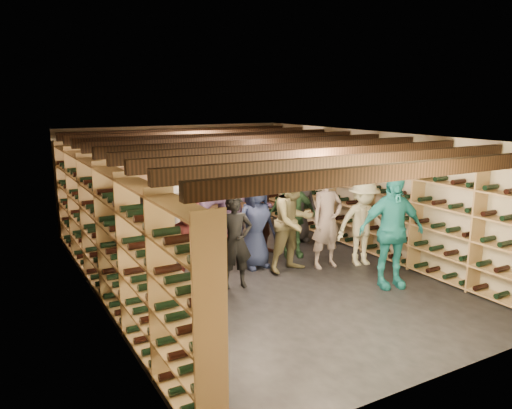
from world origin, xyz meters
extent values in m
plane|color=black|center=(0.00, 0.00, 0.00)|extent=(8.00, 8.00, 0.00)
cube|color=#C5B599|center=(0.00, 4.00, 1.20)|extent=(5.50, 0.02, 2.40)
cube|color=#C5B599|center=(0.00, -4.00, 1.20)|extent=(5.50, 0.02, 2.40)
cube|color=#C5B599|center=(-2.75, 0.00, 1.20)|extent=(0.02, 8.00, 2.40)
cube|color=#C5B599|center=(2.75, 0.00, 1.20)|extent=(0.02, 8.00, 2.40)
cube|color=beige|center=(0.00, 0.00, 2.40)|extent=(5.50, 8.00, 0.01)
cube|color=black|center=(0.00, -3.50, 2.26)|extent=(5.40, 0.12, 0.18)
cube|color=black|center=(0.00, -2.62, 2.26)|extent=(5.40, 0.12, 0.18)
cube|color=black|center=(0.00, -1.75, 2.26)|extent=(5.40, 0.12, 0.18)
cube|color=black|center=(0.00, -0.88, 2.26)|extent=(5.40, 0.12, 0.18)
cube|color=black|center=(0.00, 0.00, 2.26)|extent=(5.40, 0.12, 0.18)
cube|color=black|center=(0.00, 0.88, 2.26)|extent=(5.40, 0.12, 0.18)
cube|color=black|center=(0.00, 1.75, 2.26)|extent=(5.40, 0.12, 0.18)
cube|color=black|center=(0.00, 2.62, 2.26)|extent=(5.40, 0.12, 0.18)
cube|color=black|center=(0.00, 3.50, 2.26)|extent=(5.40, 0.12, 0.18)
cube|color=#A1764E|center=(-2.57, 0.00, 1.07)|extent=(0.32, 7.50, 2.15)
cube|color=#A1764E|center=(2.57, 0.00, 1.07)|extent=(0.32, 7.50, 2.15)
cube|color=#A1764E|center=(0.00, 3.83, 1.07)|extent=(4.70, 0.30, 2.15)
cube|color=tan|center=(-1.34, 1.62, 0.09)|extent=(0.53, 0.38, 0.17)
cube|color=tan|center=(-1.34, 1.62, 0.26)|extent=(0.53, 0.38, 0.17)
cube|color=tan|center=(-1.34, 1.62, 0.43)|extent=(0.53, 0.38, 0.17)
cube|color=tan|center=(-1.34, 1.62, 0.59)|extent=(0.53, 0.38, 0.17)
cube|color=tan|center=(-1.34, 1.62, 0.77)|extent=(0.53, 0.38, 0.17)
cube|color=tan|center=(0.39, 2.49, 0.09)|extent=(0.52, 0.35, 0.17)
cube|color=tan|center=(0.39, 2.49, 0.26)|extent=(0.52, 0.35, 0.17)
cube|color=tan|center=(0.39, 2.49, 0.43)|extent=(0.52, 0.35, 0.17)
cube|color=tan|center=(1.73, 2.82, 0.09)|extent=(0.59, 0.50, 0.17)
imported|color=black|center=(-2.04, -0.42, 0.92)|extent=(1.00, 0.75, 1.85)
imported|color=black|center=(-0.66, -0.47, 0.77)|extent=(0.62, 0.47, 1.54)
imported|color=brown|center=(0.59, -0.28, 0.91)|extent=(0.96, 0.79, 1.81)
imported|color=beige|center=(1.90, -0.62, 0.80)|extent=(1.14, 0.80, 1.60)
imported|color=teal|center=(1.55, -1.68, 0.94)|extent=(1.19, 0.77, 1.88)
imported|color=maroon|center=(-1.25, 0.02, 0.74)|extent=(1.43, 0.95, 1.48)
imported|color=#1B2342|center=(0.10, 0.22, 0.81)|extent=(0.82, 0.56, 1.61)
imported|color=gray|center=(1.24, -0.40, 0.88)|extent=(0.66, 0.45, 1.76)
imported|color=#46251C|center=(0.66, 0.83, 0.86)|extent=(0.87, 0.69, 1.72)
imported|color=beige|center=(-1.08, 1.30, 0.78)|extent=(1.11, 0.80, 1.56)
imported|color=#2A4D2D|center=(1.04, 0.43, 0.82)|extent=(1.03, 0.66, 1.63)
imported|color=slate|center=(0.06, 1.13, 0.89)|extent=(1.73, 0.84, 1.79)
imported|color=#343338|center=(1.73, 1.30, 0.88)|extent=(0.94, 0.68, 1.77)
camera|label=1|loc=(-4.17, -7.38, 3.03)|focal=35.00mm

